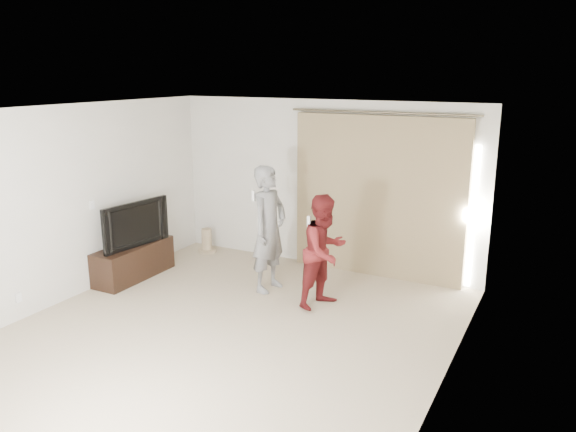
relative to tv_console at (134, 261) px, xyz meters
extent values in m
plane|color=tan|center=(2.27, -0.90, -0.25)|extent=(5.50, 5.50, 0.00)
cube|color=silver|center=(2.27, 1.85, 1.05)|extent=(5.00, 0.04, 2.60)
cube|color=silver|center=(-0.23, -0.90, 1.05)|extent=(0.04, 5.50, 2.60)
cube|color=white|center=(-0.22, -0.50, 0.95)|extent=(0.02, 0.08, 0.12)
cube|color=white|center=(-0.22, -1.80, 0.05)|extent=(0.02, 0.08, 0.12)
cube|color=white|center=(2.27, -0.90, 2.35)|extent=(5.00, 5.50, 0.01)
cube|color=#907F58|center=(3.17, 1.78, 0.95)|extent=(2.60, 0.10, 2.40)
cylinder|color=brown|center=(3.17, 1.78, 2.19)|extent=(2.80, 0.03, 0.03)
cube|color=white|center=(4.53, 1.82, 0.80)|extent=(0.08, 0.04, 2.00)
cube|color=black|center=(0.00, 0.00, 0.00)|extent=(0.46, 1.32, 0.51)
imported|color=black|center=(0.00, 0.00, 0.59)|extent=(0.31, 1.17, 0.67)
cylinder|color=tan|center=(0.26, 1.50, -0.23)|extent=(0.31, 0.31, 0.05)
cylinder|color=tan|center=(0.26, 1.50, -0.02)|extent=(0.17, 0.17, 0.36)
imported|color=slate|center=(2.03, 0.53, 0.63)|extent=(0.49, 0.68, 1.77)
cube|color=white|center=(1.85, 0.43, 1.10)|extent=(0.04, 0.04, 0.14)
cube|color=white|center=(1.85, 0.65, 0.99)|extent=(0.05, 0.05, 0.09)
imported|color=maroon|center=(2.94, 0.37, 0.50)|extent=(0.78, 0.88, 1.50)
cube|color=white|center=(2.76, 0.27, 0.90)|extent=(0.04, 0.04, 0.14)
cube|color=white|center=(2.76, 0.49, 0.80)|extent=(0.05, 0.05, 0.09)
camera|label=1|loc=(5.70, -5.99, 2.76)|focal=35.00mm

